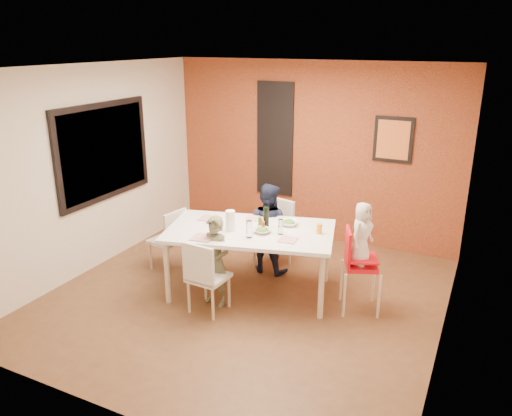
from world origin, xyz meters
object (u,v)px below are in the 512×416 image
at_px(dining_table, 250,235).
at_px(wine_bottle, 266,218).
at_px(child_near, 215,261).
at_px(chair_left, 171,237).
at_px(toddler, 362,233).
at_px(paper_towel_roll, 230,221).
at_px(chair_near, 204,274).
at_px(high_chair, 357,262).
at_px(child_far, 268,228).
at_px(chair_far, 276,229).

height_order(dining_table, wine_bottle, wine_bottle).
xyz_separation_m(dining_table, child_near, (-0.23, -0.45, -0.20)).
bearing_deg(chair_left, child_near, 71.50).
height_order(toddler, paper_towel_roll, toddler).
xyz_separation_m(toddler, paper_towel_roll, (-1.50, -0.30, 0.01)).
relative_size(chair_near, wine_bottle, 3.35).
height_order(chair_near, child_near, child_near).
bearing_deg(wine_bottle, high_chair, 0.70).
height_order(child_near, child_far, child_far).
distance_m(dining_table, high_chair, 1.30).
bearing_deg(paper_towel_roll, chair_near, -94.08).
xyz_separation_m(high_chair, child_far, (-1.34, 0.49, 0.02)).
relative_size(dining_table, child_far, 1.80).
height_order(toddler, wine_bottle, toddler).
bearing_deg(child_near, dining_table, 73.36).
distance_m(chair_far, child_near, 1.34).
bearing_deg(toddler, wine_bottle, 107.50).
bearing_deg(dining_table, chair_far, 92.63).
xyz_separation_m(chair_near, wine_bottle, (0.38, 0.82, 0.46)).
relative_size(chair_near, high_chair, 0.89).
distance_m(chair_left, child_near, 1.14).
distance_m(dining_table, chair_far, 0.91).
xyz_separation_m(chair_left, child_far, (1.17, 0.55, 0.13)).
relative_size(child_far, wine_bottle, 4.67).
bearing_deg(chair_near, high_chair, -147.36).
distance_m(chair_near, paper_towel_roll, 0.72).
distance_m(chair_left, child_far, 1.30).
distance_m(dining_table, toddler, 1.33).
bearing_deg(wine_bottle, dining_table, -138.14).
bearing_deg(chair_left, child_far, 124.77).
xyz_separation_m(child_far, paper_towel_roll, (-0.13, -0.77, 0.34)).
bearing_deg(child_near, paper_towel_roll, 93.94).
xyz_separation_m(chair_left, wine_bottle, (1.38, 0.05, 0.48)).
height_order(chair_left, child_far, child_far).
bearing_deg(child_near, chair_left, 162.14).
distance_m(chair_far, high_chair, 1.51).
bearing_deg(chair_far, chair_near, -82.97).
relative_size(chair_far, toddler, 1.28).
height_order(chair_far, wine_bottle, wine_bottle).
distance_m(chair_left, high_chair, 2.52).
distance_m(child_near, paper_towel_roll, 0.51).
xyz_separation_m(chair_far, high_chair, (1.32, -0.73, 0.08)).
distance_m(chair_near, chair_left, 1.26).
relative_size(dining_table, high_chair, 2.23).
bearing_deg(chair_far, child_far, -80.74).
bearing_deg(chair_near, child_far, -93.58).
relative_size(dining_table, toddler, 3.04).
xyz_separation_m(chair_near, child_far, (0.17, 1.33, 0.12)).
height_order(chair_near, wine_bottle, wine_bottle).
bearing_deg(child_far, chair_left, 27.70).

